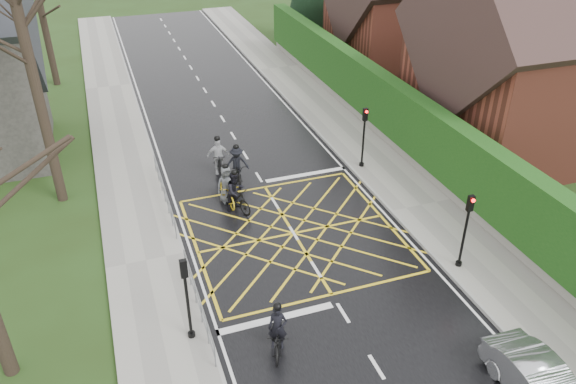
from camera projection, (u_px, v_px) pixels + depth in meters
ground at (294, 233)px, 23.19m from camera, size 120.00×120.00×0.00m
road at (294, 233)px, 23.19m from camera, size 9.00×80.00×0.01m
sidewalk_right at (421, 206)px, 24.85m from camera, size 3.00×80.00×0.15m
sidewalk_left at (146, 262)px, 21.45m from camera, size 3.00×80.00×0.15m
stone_wall at (392, 140)px, 30.06m from camera, size 0.50×38.00×0.70m
hedge at (395, 109)px, 29.16m from camera, size 0.90×38.00×2.80m
house_near at (543, 57)px, 28.17m from camera, size 11.80×9.80×11.30m
house_far at (404, 5)px, 39.70m from camera, size 9.80×8.80×10.30m
tree_near at (20, 23)px, 21.44m from camera, size 9.24×9.24×11.44m
railing_south at (198, 298)px, 18.64m from camera, size 0.05×5.04×1.03m
railing_north at (164, 189)px, 24.71m from camera, size 0.05×6.04×1.03m
traffic_light_ne at (364, 138)px, 27.18m from camera, size 0.24×0.31×3.21m
traffic_light_se at (465, 232)px, 20.38m from camera, size 0.24×0.31×3.21m
traffic_light_sw at (187, 300)px, 17.25m from camera, size 0.24×0.31×3.21m
cyclist_rear at (279, 335)px, 17.48m from camera, size 1.27×1.97×1.81m
cyclist_back at (236, 195)px, 24.40m from camera, size 1.28×2.03×1.97m
cyclist_mid at (237, 168)px, 26.62m from camera, size 1.20×2.03×1.91m
cyclist_front at (219, 160)px, 27.20m from camera, size 1.13×2.07×2.01m
cyclist_lead at (227, 189)px, 24.95m from camera, size 0.91×2.04×1.94m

